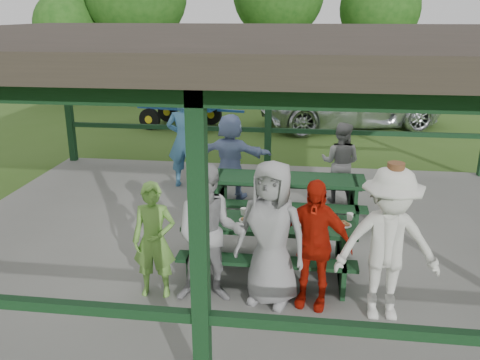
# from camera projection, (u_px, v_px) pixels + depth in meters

# --- Properties ---
(ground) EXTENTS (90.00, 90.00, 0.00)m
(ground) POSITION_uv_depth(u_px,v_px,m) (249.00, 239.00, 8.44)
(ground) COLOR #35571B
(ground) RESTS_ON ground
(concrete_slab) EXTENTS (10.00, 8.00, 0.10)m
(concrete_slab) POSITION_uv_depth(u_px,v_px,m) (249.00, 237.00, 8.42)
(concrete_slab) COLOR slate
(concrete_slab) RESTS_ON ground
(pavilion_structure) EXTENTS (10.60, 8.60, 3.24)m
(pavilion_structure) POSITION_uv_depth(u_px,v_px,m) (250.00, 42.00, 7.44)
(pavilion_structure) COLOR black
(pavilion_structure) RESTS_ON concrete_slab
(picnic_table_near) EXTENTS (2.35, 1.39, 0.75)m
(picnic_table_near) POSITION_uv_depth(u_px,v_px,m) (269.00, 240.00, 7.08)
(picnic_table_near) COLOR black
(picnic_table_near) RESTS_ON concrete_slab
(picnic_table_far) EXTENTS (2.73, 1.39, 0.75)m
(picnic_table_far) POSITION_uv_depth(u_px,v_px,m) (286.00, 192.00, 8.94)
(picnic_table_far) COLOR black
(picnic_table_far) RESTS_ON concrete_slab
(table_setting) EXTENTS (2.28, 0.45, 0.10)m
(table_setting) POSITION_uv_depth(u_px,v_px,m) (274.00, 219.00, 6.99)
(table_setting) COLOR white
(table_setting) RESTS_ON picnic_table_near
(contestant_green) EXTENTS (0.58, 0.41, 1.52)m
(contestant_green) POSITION_uv_depth(u_px,v_px,m) (154.00, 240.00, 6.39)
(contestant_green) COLOR #68A23F
(contestant_green) RESTS_ON concrete_slab
(contestant_grey_left) EXTENTS (0.95, 0.78, 1.80)m
(contestant_grey_left) POSITION_uv_depth(u_px,v_px,m) (209.00, 234.00, 6.22)
(contestant_grey_left) COLOR gray
(contestant_grey_left) RESTS_ON concrete_slab
(contestant_grey_mid) EXTENTS (1.03, 0.82, 1.85)m
(contestant_grey_mid) POSITION_uv_depth(u_px,v_px,m) (271.00, 234.00, 6.19)
(contestant_grey_mid) COLOR gray
(contestant_grey_mid) RESTS_ON concrete_slab
(contestant_red) EXTENTS (1.03, 0.60, 1.65)m
(contestant_red) POSITION_uv_depth(u_px,v_px,m) (313.00, 244.00, 6.15)
(contestant_red) COLOR #AB1608
(contestant_red) RESTS_ON concrete_slab
(contestant_white_fedora) EXTENTS (1.25, 0.76, 1.93)m
(contestant_white_fedora) POSITION_uv_depth(u_px,v_px,m) (388.00, 245.00, 5.86)
(contestant_white_fedora) COLOR silver
(contestant_white_fedora) RESTS_ON concrete_slab
(spectator_lblue) EXTENTS (1.60, 0.68, 1.68)m
(spectator_lblue) POSITION_uv_depth(u_px,v_px,m) (231.00, 156.00, 9.81)
(spectator_lblue) COLOR #8196C7
(spectator_lblue) RESTS_ON concrete_slab
(spectator_blue) EXTENTS (0.73, 0.49, 1.98)m
(spectator_blue) POSITION_uv_depth(u_px,v_px,m) (184.00, 140.00, 10.41)
(spectator_blue) COLOR teal
(spectator_blue) RESTS_ON concrete_slab
(spectator_grey) EXTENTS (0.89, 0.77, 1.55)m
(spectator_grey) POSITION_uv_depth(u_px,v_px,m) (340.00, 163.00, 9.62)
(spectator_grey) COLOR gray
(spectator_grey) RESTS_ON concrete_slab
(pickup_truck) EXTENTS (6.43, 4.44, 1.63)m
(pickup_truck) POSITION_uv_depth(u_px,v_px,m) (352.00, 101.00, 16.51)
(pickup_truck) COLOR silver
(pickup_truck) RESTS_ON ground
(farm_trailer) EXTENTS (3.48, 1.87, 1.20)m
(farm_trailer) POSITION_uv_depth(u_px,v_px,m) (181.00, 109.00, 16.44)
(farm_trailer) COLOR #1A438F
(farm_trailer) RESTS_ON ground
(tree_mid) EXTENTS (3.51, 3.51, 5.48)m
(tree_mid) POSITION_uv_depth(u_px,v_px,m) (380.00, 9.00, 22.34)
(tree_mid) COLOR #352315
(tree_mid) RESTS_ON ground
(tree_edge_left) EXTENTS (2.87, 2.87, 4.48)m
(tree_edge_left) POSITION_uv_depth(u_px,v_px,m) (70.00, 26.00, 20.71)
(tree_edge_left) COLOR #352315
(tree_edge_left) RESTS_ON ground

